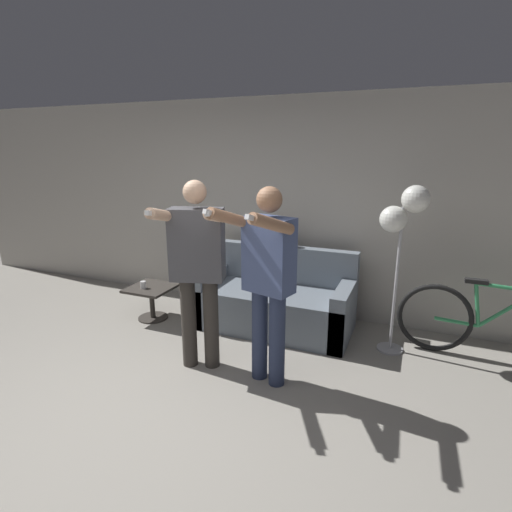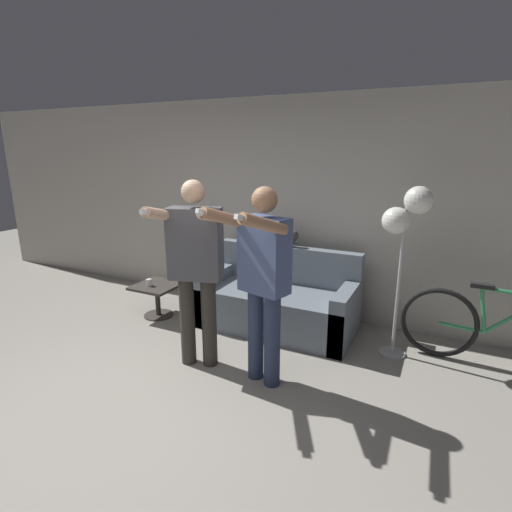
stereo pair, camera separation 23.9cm
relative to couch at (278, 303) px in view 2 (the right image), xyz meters
name	(u,v)px [view 2 (the right image)]	position (x,y,z in m)	size (l,w,h in m)	color
ground_plane	(136,414)	(-0.37, -1.95, -0.30)	(16.00, 16.00, 0.00)	gray
wall_back	(269,207)	(-0.37, 0.57, 1.00)	(10.00, 0.05, 2.60)	#B7B2A8
couch	(278,303)	(0.00, 0.00, 0.00)	(1.75, 0.81, 0.90)	slate
person_left	(195,262)	(-0.35, -1.09, 0.73)	(0.66, 0.77, 1.75)	#38332D
person_right	(263,274)	(0.32, -1.09, 0.70)	(0.60, 0.74, 1.72)	#2D3856
cat	(283,238)	(-0.07, 0.30, 0.69)	(0.49, 0.12, 0.20)	#3D3833
floor_lamp	(406,219)	(1.30, -0.08, 1.08)	(0.43, 0.26, 1.68)	#B2B2B7
side_table	(157,293)	(-1.45, -0.35, 0.00)	(0.51, 0.51, 0.41)	#38332D
cup	(149,282)	(-1.51, -0.42, 0.15)	(0.07, 0.07, 0.08)	white
bicycle	(500,331)	(2.20, 0.08, 0.08)	(1.75, 0.07, 0.81)	black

